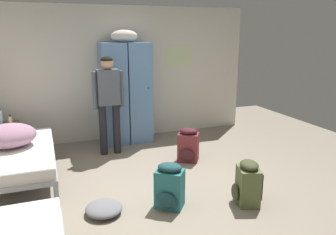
% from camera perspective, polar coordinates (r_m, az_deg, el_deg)
% --- Properties ---
extents(ground_plane, '(8.26, 8.26, 0.00)m').
position_cam_1_polar(ground_plane, '(4.45, 1.19, -12.71)').
color(ground_plane, gray).
extents(room_backdrop, '(4.96, 5.22, 2.51)m').
position_cam_1_polar(room_backdrop, '(5.03, -17.73, 4.85)').
color(room_backdrop, beige).
rests_on(room_backdrop, ground_plane).
extents(locker_bank, '(0.90, 0.55, 2.07)m').
position_cam_1_polar(locker_bank, '(6.23, -7.21, 4.51)').
color(locker_bank, '#5B84B2').
rests_on(locker_bank, ground_plane).
extents(shelf_unit, '(0.38, 0.30, 0.57)m').
position_cam_1_polar(shelf_unit, '(6.19, -25.68, -2.86)').
color(shelf_unit, brown).
rests_on(shelf_unit, ground_plane).
extents(bed_left_rear, '(0.90, 1.90, 0.49)m').
position_cam_1_polar(bed_left_rear, '(5.06, -23.93, -5.91)').
color(bed_left_rear, gray).
rests_on(bed_left_rear, ground_plane).
extents(bedding_heap, '(0.71, 0.66, 0.32)m').
position_cam_1_polar(bedding_heap, '(5.08, -25.53, -2.81)').
color(bedding_heap, gray).
rests_on(bedding_heap, bed_left_rear).
extents(person_traveler, '(0.52, 0.21, 1.65)m').
position_cam_1_polar(person_traveler, '(5.61, -10.14, 3.57)').
color(person_traveler, black).
rests_on(person_traveler, ground_plane).
extents(water_bottle, '(0.07, 0.07, 0.25)m').
position_cam_1_polar(water_bottle, '(6.13, -26.75, 0.17)').
color(water_bottle, '#B2DBEA').
rests_on(water_bottle, shelf_unit).
extents(lotion_bottle, '(0.06, 0.06, 0.15)m').
position_cam_1_polar(lotion_bottle, '(6.07, -25.35, -0.31)').
color(lotion_bottle, beige).
rests_on(lotion_bottle, shelf_unit).
extents(backpack_teal, '(0.41, 0.42, 0.55)m').
position_cam_1_polar(backpack_teal, '(4.02, 0.25, -11.73)').
color(backpack_teal, '#23666B').
rests_on(backpack_teal, ground_plane).
extents(backpack_maroon, '(0.40, 0.41, 0.55)m').
position_cam_1_polar(backpack_maroon, '(5.38, 3.48, -4.82)').
color(backpack_maroon, maroon).
rests_on(backpack_maroon, ground_plane).
extents(backpack_olive, '(0.39, 0.38, 0.55)m').
position_cam_1_polar(backpack_olive, '(4.20, 13.37, -10.93)').
color(backpack_olive, '#566038').
rests_on(backpack_olive, ground_plane).
extents(clothes_pile_grey, '(0.42, 0.44, 0.13)m').
position_cam_1_polar(clothes_pile_grey, '(4.04, -10.91, -15.01)').
color(clothes_pile_grey, slate).
rests_on(clothes_pile_grey, ground_plane).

